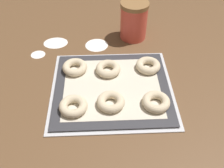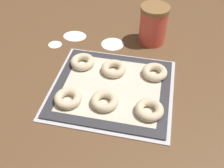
# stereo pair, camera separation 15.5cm
# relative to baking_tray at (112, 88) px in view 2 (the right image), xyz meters

# --- Properties ---
(ground_plane) EXTENTS (2.80, 2.80, 0.00)m
(ground_plane) POSITION_rel_baking_tray_xyz_m (0.02, 0.01, -0.00)
(ground_plane) COLOR brown
(baking_tray) EXTENTS (0.41, 0.37, 0.01)m
(baking_tray) POSITION_rel_baking_tray_xyz_m (0.00, 0.00, 0.00)
(baking_tray) COLOR silver
(baking_tray) RESTS_ON ground_plane
(baking_mat) EXTENTS (0.38, 0.34, 0.00)m
(baking_mat) POSITION_rel_baking_tray_xyz_m (-0.00, 0.00, 0.01)
(baking_mat) COLOR #333338
(baking_mat) RESTS_ON baking_tray
(bagel_front_left) EXTENTS (0.09, 0.09, 0.03)m
(bagel_front_left) POSITION_rel_baking_tray_xyz_m (-0.12, -0.09, 0.02)
(bagel_front_left) COLOR beige
(bagel_front_left) RESTS_ON baking_mat
(bagel_front_center) EXTENTS (0.09, 0.09, 0.03)m
(bagel_front_center) POSITION_rel_baking_tray_xyz_m (-0.01, -0.08, 0.02)
(bagel_front_center) COLOR beige
(bagel_front_center) RESTS_ON baking_mat
(bagel_front_right) EXTENTS (0.09, 0.09, 0.03)m
(bagel_front_right) POSITION_rel_baking_tray_xyz_m (0.13, -0.08, 0.02)
(bagel_front_right) COLOR beige
(bagel_front_right) RESTS_ON baking_mat
(bagel_back_left) EXTENTS (0.09, 0.09, 0.03)m
(bagel_back_left) POSITION_rel_baking_tray_xyz_m (-0.13, 0.09, 0.02)
(bagel_back_left) COLOR beige
(bagel_back_left) RESTS_ON baking_mat
(bagel_back_center) EXTENTS (0.09, 0.09, 0.03)m
(bagel_back_center) POSITION_rel_baking_tray_xyz_m (-0.01, 0.08, 0.02)
(bagel_back_center) COLOR beige
(bagel_back_center) RESTS_ON baking_mat
(bagel_back_right) EXTENTS (0.09, 0.09, 0.03)m
(bagel_back_right) POSITION_rel_baking_tray_xyz_m (0.13, 0.09, 0.02)
(bagel_back_right) COLOR beige
(bagel_back_right) RESTS_ON baking_mat
(flour_canister) EXTENTS (0.11, 0.11, 0.15)m
(flour_canister) POSITION_rel_baking_tray_xyz_m (0.10, 0.31, 0.07)
(flour_canister) COLOR #DB4C3D
(flour_canister) RESTS_ON ground_plane
(flour_patch_near) EXTENTS (0.10, 0.08, 0.00)m
(flour_patch_near) POSITION_rel_baking_tray_xyz_m (-0.22, 0.27, -0.00)
(flour_patch_near) COLOR white
(flour_patch_near) RESTS_ON ground_plane
(flour_patch_far) EXTENTS (0.06, 0.05, 0.00)m
(flour_patch_far) POSITION_rel_baking_tray_xyz_m (-0.28, 0.20, -0.00)
(flour_patch_far) COLOR white
(flour_patch_far) RESTS_ON ground_plane
(flour_patch_side) EXTENTS (0.09, 0.09, 0.00)m
(flour_patch_side) POSITION_rel_baking_tray_xyz_m (-0.05, 0.25, -0.00)
(flour_patch_side) COLOR white
(flour_patch_side) RESTS_ON ground_plane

